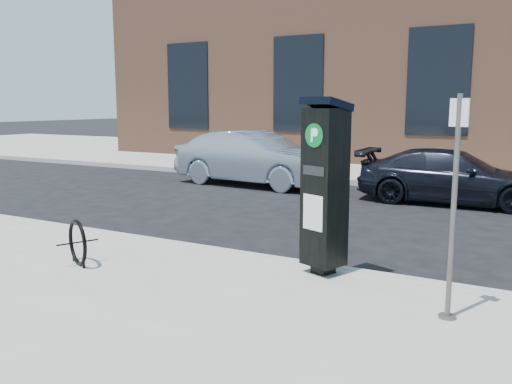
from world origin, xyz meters
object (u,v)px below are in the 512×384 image
Objects in this scene: sign_pole at (453,210)px; parking_kiosk at (325,185)px; bike_rack at (78,243)px; car_dark at (452,177)px; car_silver at (255,158)px.

parking_kiosk is at bearing 176.40° from sign_pole.
bike_rack is (-2.97, -1.26, -0.83)m from parking_kiosk.
parking_kiosk is 0.52× the size of car_dark.
sign_pole reaches higher than car_silver.
car_silver is 5.36m from car_dark.
sign_pole is 0.48× the size of car_silver.
car_silver is at bearing 85.34° from car_dark.
car_silver reaches higher than bike_rack.
car_silver is at bearing 151.62° from sign_pole.
parking_kiosk is at bearing 174.47° from car_dark.
bike_rack is (-4.62, -0.49, -0.80)m from sign_pole.
sign_pole is 3.56× the size of bike_rack.
parking_kiosk reaches higher than bike_rack.
parking_kiosk reaches higher than car_dark.
sign_pole is at bearing -4.36° from parking_kiosk.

